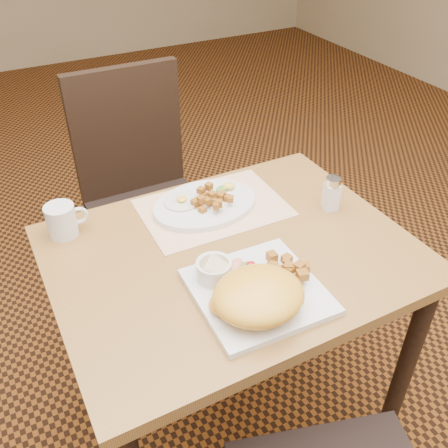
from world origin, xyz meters
TOP-DOWN VIEW (x-y plane):
  - ground at (0.00, 0.00)m, footprint 8.00×8.00m
  - table at (0.00, 0.00)m, footprint 0.90×0.70m
  - chair_far at (0.00, 0.72)m, footprint 0.42×0.43m
  - placemat at (0.04, 0.19)m, footprint 0.41×0.29m
  - plate_square at (-0.03, -0.16)m, footprint 0.29×0.29m
  - plate_oval at (0.02, 0.20)m, footprint 0.32×0.25m
  - hollandaise_mound at (-0.06, -0.21)m, footprint 0.20×0.18m
  - ramekin at (-0.10, -0.08)m, footprint 0.08×0.08m
  - garnish_sq at (-0.03, -0.09)m, footprint 0.08×0.06m
  - fried_egg at (-0.04, 0.23)m, footprint 0.10×0.10m
  - garnish_ov at (0.11, 0.24)m, footprint 0.07×0.04m
  - salt_shaker at (0.33, 0.04)m, footprint 0.05×0.05m
  - coffee_mug at (-0.36, 0.27)m, footprint 0.11×0.08m
  - home_fries_sq at (0.05, -0.15)m, footprint 0.13×0.13m
  - home_fries_ov at (0.03, 0.19)m, footprint 0.12×0.12m

SIDE VIEW (x-z plane):
  - ground at x=0.00m, z-range 0.00..0.00m
  - chair_far at x=0.00m, z-range 0.05..1.02m
  - table at x=0.00m, z-range 0.27..1.02m
  - placemat at x=0.04m, z-range 0.75..0.75m
  - plate_square at x=-0.03m, z-range 0.75..0.77m
  - plate_oval at x=0.02m, z-range 0.75..0.77m
  - fried_egg at x=-0.04m, z-range 0.76..0.78m
  - garnish_sq at x=-0.03m, z-range 0.76..0.79m
  - garnish_ov at x=0.11m, z-range 0.77..0.79m
  - home_fries_sq at x=0.05m, z-range 0.76..0.80m
  - home_fries_ov at x=0.03m, z-range 0.77..0.80m
  - ramekin at x=-0.10m, z-range 0.77..0.81m
  - coffee_mug at x=-0.36m, z-range 0.75..0.84m
  - hollandaise_mound at x=-0.06m, z-range 0.76..0.84m
  - salt_shaker at x=0.33m, z-range 0.75..0.85m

